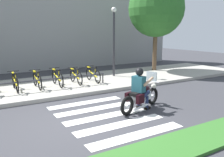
{
  "coord_description": "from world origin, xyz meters",
  "views": [
    {
      "loc": [
        -2.48,
        -6.03,
        2.56
      ],
      "look_at": [
        1.83,
        1.29,
        0.87
      ],
      "focal_mm": 37.62,
      "sensor_mm": 36.0,
      "label": 1
    }
  ],
  "objects": [
    {
      "name": "rider",
      "position": [
        2.11,
        -0.06,
        0.82
      ],
      "size": [
        0.74,
        0.67,
        1.43
      ],
      "color": "#1E4C59",
      "rests_on": "ground"
    },
    {
      "name": "bike_rack",
      "position": [
        -0.22,
        3.66,
        0.58
      ],
      "size": [
        5.98,
        0.07,
        0.49
      ],
      "color": "#333338",
      "rests_on": "sidewalk"
    },
    {
      "name": "bicycle_2",
      "position": [
        -1.12,
        4.21,
        0.51
      ],
      "size": [
        0.48,
        1.65,
        0.78
      ],
      "color": "black",
      "rests_on": "sidewalk"
    },
    {
      "name": "sidewalk",
      "position": [
        0.0,
        4.63,
        0.07
      ],
      "size": [
        24.0,
        4.4,
        0.15
      ],
      "primitive_type": "cube",
      "color": "#A8A399",
      "rests_on": "ground"
    },
    {
      "name": "crosswalk_stripe_0",
      "position": [
        0.89,
        -1.6,
        0.0
      ],
      "size": [
        2.8,
        0.4,
        0.01
      ],
      "primitive_type": "cube",
      "color": "white",
      "rests_on": "ground"
    },
    {
      "name": "motorcycle",
      "position": [
        2.18,
        -0.03,
        0.45
      ],
      "size": [
        2.05,
        0.93,
        1.21
      ],
      "color": "black",
      "rests_on": "ground"
    },
    {
      "name": "street_lamp",
      "position": [
        4.15,
        5.03,
        2.37
      ],
      "size": [
        0.28,
        0.28,
        3.85
      ],
      "color": "#2D2D33",
      "rests_on": "ground"
    },
    {
      "name": "ground_plane",
      "position": [
        0.0,
        0.0,
        0.0
      ],
      "size": [
        48.0,
        48.0,
        0.0
      ],
      "primitive_type": "plane",
      "color": "#38383D"
    },
    {
      "name": "bicycle_4",
      "position": [
        0.67,
        4.21,
        0.51
      ],
      "size": [
        0.48,
        1.67,
        0.79
      ],
      "color": "black",
      "rests_on": "sidewalk"
    },
    {
      "name": "bicycle_6",
      "position": [
        2.47,
        4.21,
        0.5
      ],
      "size": [
        0.48,
        1.63,
        0.75
      ],
      "color": "black",
      "rests_on": "sidewalk"
    },
    {
      "name": "bicycle_5",
      "position": [
        1.57,
        4.21,
        0.49
      ],
      "size": [
        0.48,
        1.56,
        0.74
      ],
      "color": "black",
      "rests_on": "sidewalk"
    },
    {
      "name": "crosswalk_stripe_3",
      "position": [
        0.89,
        0.8,
        0.0
      ],
      "size": [
        2.8,
        0.4,
        0.01
      ],
      "primitive_type": "cube",
      "color": "white",
      "rests_on": "ground"
    },
    {
      "name": "tree_near_rack",
      "position": [
        7.41,
        5.43,
        3.93
      ],
      "size": [
        3.41,
        3.41,
        5.65
      ],
      "color": "brown",
      "rests_on": "ground"
    },
    {
      "name": "bicycle_3",
      "position": [
        -0.22,
        4.21,
        0.5
      ],
      "size": [
        0.48,
        1.59,
        0.77
      ],
      "color": "black",
      "rests_on": "sidewalk"
    },
    {
      "name": "crosswalk_stripe_1",
      "position": [
        0.89,
        -0.8,
        0.0
      ],
      "size": [
        2.8,
        0.4,
        0.01
      ],
      "primitive_type": "cube",
      "color": "white",
      "rests_on": "ground"
    },
    {
      "name": "building_backdrop",
      "position": [
        0.0,
        10.33,
        3.56
      ],
      "size": [
        24.0,
        1.2,
        7.12
      ],
      "primitive_type": "cube",
      "color": "gray",
      "rests_on": "ground"
    },
    {
      "name": "crosswalk_stripe_2",
      "position": [
        0.89,
        0.0,
        0.0
      ],
      "size": [
        2.8,
        0.4,
        0.01
      ],
      "primitive_type": "cube",
      "color": "white",
      "rests_on": "ground"
    },
    {
      "name": "crosswalk_stripe_4",
      "position": [
        0.89,
        1.6,
        0.0
      ],
      "size": [
        2.8,
        0.4,
        0.01
      ],
      "primitive_type": "cube",
      "color": "white",
      "rests_on": "ground"
    }
  ]
}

